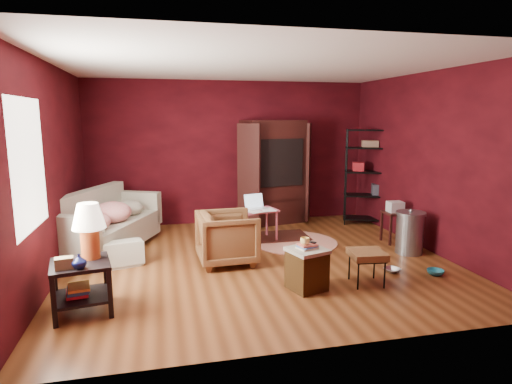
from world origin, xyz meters
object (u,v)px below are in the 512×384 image
laptop_desk (257,213)px  side_table (85,247)px  hamper (307,268)px  armchair (227,235)px  tv_armoire (274,170)px  sofa (107,229)px  wire_shelving (369,173)px

laptop_desk → side_table: bearing=-150.9°
hamper → armchair: bearing=124.3°
laptop_desk → tv_armoire: tv_armoire is taller
sofa → tv_armoire: 3.38m
laptop_desk → hamper: bearing=-100.0°
sofa → wire_shelving: size_ratio=1.00×
sofa → tv_armoire: bearing=-81.7°
laptop_desk → armchair: bearing=-136.7°
wire_shelving → side_table: bearing=-127.7°
tv_armoire → sofa: bearing=-168.1°
side_table → hamper: side_table is taller
laptop_desk → tv_armoire: size_ratio=0.39×
tv_armoire → wire_shelving: 1.88m
hamper → tv_armoire: (0.49, 3.40, 0.79)m
side_table → laptop_desk: (2.42, 2.20, -0.22)m
hamper → tv_armoire: tv_armoire is taller
side_table → wire_shelving: bearing=30.8°
side_table → tv_armoire: size_ratio=0.58×
hamper → tv_armoire: 3.53m
side_table → laptop_desk: size_ratio=1.50×
armchair → tv_armoire: (1.29, 2.23, 0.65)m
armchair → laptop_desk: size_ratio=1.05×
tv_armoire → wire_shelving: (1.81, -0.52, -0.04)m
armchair → tv_armoire: 2.65m
hamper → sofa: bearing=140.5°
side_table → hamper: size_ratio=1.99×
sofa → side_table: 2.13m
sofa → laptop_desk: bearing=-102.6°
armchair → laptop_desk: armchair is taller
laptop_desk → sofa: bearing=169.0°
side_table → tv_armoire: tv_armoire is taller
side_table → wire_shelving: 5.64m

